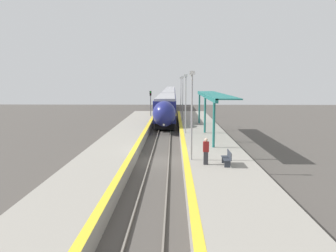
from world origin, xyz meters
TOP-DOWN VIEW (x-y plane):
  - ground_plane at (0.00, 0.00)m, footprint 120.00×120.00m
  - rail_left at (-0.72, 0.00)m, footprint 0.08×90.00m
  - rail_right at (0.72, 0.00)m, footprint 0.08×90.00m
  - train at (0.00, 53.16)m, footprint 2.79×84.16m
  - platform_right at (4.05, 0.00)m, footprint 4.65×64.00m
  - platform_left at (-3.68, 0.00)m, footprint 3.90×64.00m
  - platform_bench at (4.43, -4.56)m, footprint 0.44×1.45m
  - person_waiting at (3.11, -4.42)m, footprint 0.36×0.22m
  - railway_signal at (-2.36, 24.15)m, footprint 0.28×0.28m
  - lamppost_near at (2.27, -3.21)m, footprint 0.36×0.20m
  - lamppost_mid at (2.27, 7.99)m, footprint 0.36×0.20m
  - lamppost_far at (2.27, 19.19)m, footprint 0.36×0.20m
  - lamppost_farthest at (2.27, 30.39)m, footprint 0.36×0.20m
  - station_canopy at (4.82, 8.34)m, footprint 2.02×17.76m

SIDE VIEW (x-z plane):
  - ground_plane at x=0.00m, z-range 0.00..0.00m
  - rail_left at x=-0.72m, z-range 0.00..0.15m
  - rail_right at x=0.72m, z-range 0.00..0.15m
  - platform_right at x=4.05m, z-range 0.00..0.93m
  - platform_left at x=-3.68m, z-range 0.00..0.93m
  - platform_bench at x=4.43m, z-range 0.94..1.83m
  - person_waiting at x=3.11m, z-range 0.95..2.62m
  - train at x=0.00m, z-range 0.29..4.30m
  - railway_signal at x=-2.36m, z-range 0.50..5.14m
  - lamppost_near at x=2.27m, z-range 1.32..7.14m
  - lamppost_mid at x=2.27m, z-range 1.32..7.14m
  - lamppost_far at x=2.27m, z-range 1.32..7.14m
  - lamppost_farthest at x=2.27m, z-range 1.32..7.14m
  - station_canopy at x=4.82m, z-range 2.62..6.54m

